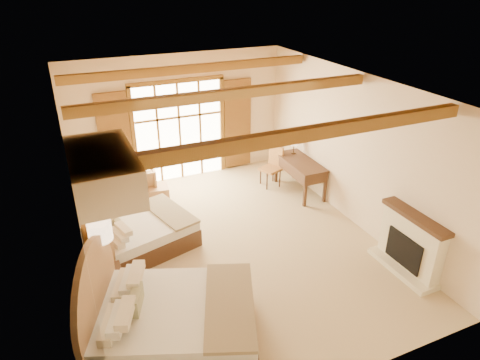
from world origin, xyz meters
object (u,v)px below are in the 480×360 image
armchair (137,181)px  desk (300,175)px  bed_far (134,232)px  nightstand (109,287)px  bed_near (164,322)px

armchair → desk: (3.69, -1.39, 0.05)m
bed_far → desk: bearing=-4.8°
desk → armchair: bearing=160.3°
nightstand → armchair: bearing=70.1°
bed_near → nightstand: (-0.60, 1.30, -0.16)m
bed_far → bed_near: bearing=-107.5°
bed_near → bed_far: size_ratio=1.29×
bed_near → desk: bearing=60.2°
bed_near → bed_far: 2.62m
bed_near → nightstand: bearing=136.4°
bed_far → armchair: bed_far is taller
bed_near → bed_far: bed_near is taller
armchair → bed_far: bearing=82.7°
bed_far → armchair: 2.27m
bed_far → nightstand: (-0.69, -1.32, -0.08)m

